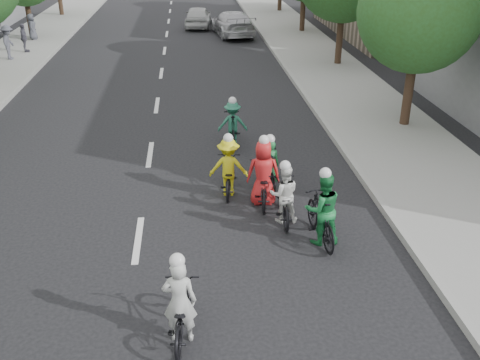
{
  "coord_description": "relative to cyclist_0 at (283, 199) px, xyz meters",
  "views": [
    {
      "loc": [
        1.32,
        -10.58,
        6.55
      ],
      "look_at": [
        2.43,
        0.84,
        1.0
      ],
      "focal_mm": 40.0,
      "sensor_mm": 36.0,
      "label": 1
    }
  ],
  "objects": [
    {
      "name": "sidewalk_right",
      "position": [
        4.55,
        9.4,
        -0.49
      ],
      "size": [
        4.0,
        80.0,
        0.15
      ],
      "primitive_type": "cube",
      "color": "gray",
      "rests_on": "ground"
    },
    {
      "name": "cyclist_1",
      "position": [
        -0.8,
        5.01,
        0.06
      ],
      "size": [
        0.96,
        1.77,
        1.62
      ],
      "rotation": [
        0.0,
        0.0,
        3.12
      ],
      "color": "black",
      "rests_on": "ground"
    },
    {
      "name": "cyclist_3",
      "position": [
        -1.21,
        1.53,
        0.06
      ],
      "size": [
        1.08,
        1.81,
        1.72
      ],
      "rotation": [
        0.0,
        0.0,
        3.02
      ],
      "color": "black",
      "rests_on": "ground"
    },
    {
      "name": "cyclist_5",
      "position": [
        -0.37,
        0.94,
        0.08
      ],
      "size": [
        0.89,
        1.93,
        1.87
      ],
      "rotation": [
        0.0,
        0.0,
        3.04
      ],
      "color": "black",
      "rests_on": "ground"
    },
    {
      "name": "cyclist_4",
      "position": [
        0.68,
        -1.03,
        0.13
      ],
      "size": [
        0.87,
        1.91,
        1.84
      ],
      "rotation": [
        0.0,
        0.0,
        3.23
      ],
      "color": "black",
      "rests_on": "ground"
    },
    {
      "name": "follow_car_lead",
      "position": [
        0.74,
        23.53,
        0.19
      ],
      "size": [
        2.8,
        5.45,
        1.51
      ],
      "primitive_type": "imported",
      "rotation": [
        0.0,
        0.0,
        3.28
      ],
      "color": "#B3B3B8",
      "rests_on": "ground"
    },
    {
      "name": "spectator_1",
      "position": [
        -10.93,
        19.15,
        0.33
      ],
      "size": [
        0.52,
        0.93,
        1.5
      ],
      "primitive_type": "imported",
      "rotation": [
        0.0,
        0.0,
        1.75
      ],
      "color": "#545360",
      "rests_on": "sidewalk_left"
    },
    {
      "name": "spectator_0",
      "position": [
        -11.26,
        17.5,
        0.44
      ],
      "size": [
        0.65,
        1.12,
        1.71
      ],
      "primitive_type": "imported",
      "rotation": [
        0.0,
        0.0,
        1.59
      ],
      "color": "#545462",
      "rests_on": "sidewalk_left"
    },
    {
      "name": "tree_r_0",
      "position": [
        5.35,
        6.0,
        3.4
      ],
      "size": [
        4.0,
        4.0,
        5.97
      ],
      "color": "black",
      "rests_on": "ground"
    },
    {
      "name": "spectator_2",
      "position": [
        -11.38,
        22.68,
        0.33
      ],
      "size": [
        0.52,
        0.76,
        1.5
      ],
      "primitive_type": "imported",
      "rotation": [
        0.0,
        0.0,
        1.63
      ],
      "color": "#494B55",
      "rests_on": "sidewalk_left"
    },
    {
      "name": "cyclist_6",
      "position": [
        -0.1,
        1.69,
        0.03
      ],
      "size": [
        0.59,
        1.84,
        1.6
      ],
      "rotation": [
        0.0,
        0.0,
        3.19
      ],
      "color": "black",
      "rests_on": "ground"
    },
    {
      "name": "ground",
      "position": [
        -3.45,
        -0.6,
        -0.57
      ],
      "size": [
        120.0,
        120.0,
        0.0
      ],
      "primitive_type": "plane",
      "color": "black",
      "rests_on": "ground"
    },
    {
      "name": "follow_car_trail",
      "position": [
        -1.35,
        26.69,
        0.14
      ],
      "size": [
        2.01,
        4.28,
        1.42
      ],
      "primitive_type": "imported",
      "rotation": [
        0.0,
        0.0,
        3.06
      ],
      "color": "silver",
      "rests_on": "ground"
    },
    {
      "name": "curb_right",
      "position": [
        2.6,
        9.4,
        -0.48
      ],
      "size": [
        0.18,
        80.0,
        0.18
      ],
      "primitive_type": "cube",
      "color": "#999993",
      "rests_on": "ground"
    },
    {
      "name": "cyclist_2",
      "position": [
        -2.45,
        -3.85,
        -0.0
      ],
      "size": [
        0.77,
        1.78,
        1.75
      ],
      "rotation": [
        0.0,
        0.0,
        3.04
      ],
      "color": "black",
      "rests_on": "ground"
    },
    {
      "name": "cyclist_0",
      "position": [
        0.0,
        0.0,
        0.0
      ],
      "size": [
        0.73,
        1.83,
        1.59
      ],
      "rotation": [
        0.0,
        0.0,
        3.09
      ],
      "color": "black",
      "rests_on": "ground"
    }
  ]
}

